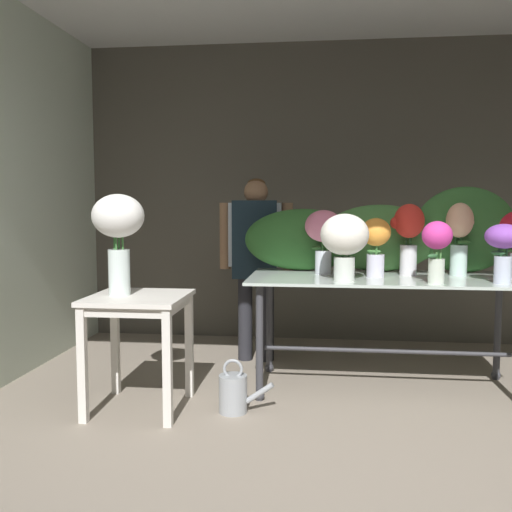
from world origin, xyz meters
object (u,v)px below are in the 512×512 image
(vase_peach_carnations, at_px, (460,234))
(vase_violet_freesia, at_px, (504,245))
(vase_sunset_roses, at_px, (376,242))
(side_table_white, at_px, (138,312))
(vase_white_roses_tall, at_px, (118,228))
(vase_ivory_anemones, at_px, (344,239))
(watering_can, at_px, (234,393))
(vase_rosy_tulips, at_px, (324,232))
(vase_magenta_dahlias, at_px, (437,245))
(vase_scarlet_lilies, at_px, (408,232))
(display_table_glass, at_px, (386,294))
(florist, at_px, (256,249))

(vase_peach_carnations, height_order, vase_violet_freesia, vase_peach_carnations)
(vase_sunset_roses, xyz_separation_m, vase_violet_freesia, (0.78, -0.23, 0.01))
(side_table_white, xyz_separation_m, vase_white_roses_tall, (-0.12, -0.00, 0.54))
(vase_ivory_anemones, distance_m, watering_can, 1.23)
(vase_sunset_roses, xyz_separation_m, vase_rosy_tulips, (-0.36, 0.13, 0.06))
(vase_magenta_dahlias, height_order, vase_scarlet_lilies, vase_scarlet_lilies)
(display_table_glass, height_order, vase_sunset_roses, vase_sunset_roses)
(vase_ivory_anemones, height_order, vase_violet_freesia, vase_ivory_anemones)
(florist, height_order, vase_scarlet_lilies, florist)
(vase_ivory_anemones, relative_size, vase_rosy_tulips, 0.96)
(florist, xyz_separation_m, vase_peach_carnations, (1.52, -0.51, 0.17))
(vase_ivory_anemones, xyz_separation_m, vase_magenta_dahlias, (0.58, -0.06, -0.03))
(vase_white_roses_tall, bearing_deg, vase_rosy_tulips, 28.35)
(florist, relative_size, vase_rosy_tulips, 3.28)
(vase_scarlet_lilies, relative_size, vase_sunset_roses, 1.24)
(vase_rosy_tulips, relative_size, vase_violet_freesia, 1.21)
(display_table_glass, xyz_separation_m, vase_ivory_anemones, (-0.30, -0.25, 0.40))
(vase_sunset_roses, bearing_deg, vase_white_roses_tall, -161.04)
(display_table_glass, height_order, vase_rosy_tulips, vase_rosy_tulips)
(vase_violet_freesia, xyz_separation_m, vase_white_roses_tall, (-2.43, -0.33, 0.11))
(vase_violet_freesia, distance_m, vase_white_roses_tall, 2.46)
(vase_scarlet_lilies, height_order, vase_peach_carnations, vase_peach_carnations)
(display_table_glass, xyz_separation_m, vase_scarlet_lilies, (0.16, 0.11, 0.43))
(florist, relative_size, vase_magenta_dahlias, 3.80)
(vase_sunset_roses, distance_m, vase_violet_freesia, 0.82)
(side_table_white, bearing_deg, watering_can, 0.52)
(vase_violet_freesia, bearing_deg, vase_rosy_tulips, 162.42)
(display_table_glass, height_order, vase_peach_carnations, vase_peach_carnations)
(vase_peach_carnations, relative_size, vase_sunset_roses, 1.26)
(side_table_white, distance_m, vase_sunset_roses, 1.68)
(vase_scarlet_lilies, bearing_deg, vase_magenta_dahlias, -74.11)
(florist, distance_m, vase_rosy_tulips, 0.80)
(side_table_white, xyz_separation_m, vase_rosy_tulips, (1.16, 0.69, 0.48))
(display_table_glass, relative_size, vase_violet_freesia, 5.00)
(vase_rosy_tulips, height_order, watering_can, vase_rosy_tulips)
(side_table_white, distance_m, watering_can, 0.79)
(side_table_white, distance_m, vase_peach_carnations, 2.29)
(vase_sunset_roses, bearing_deg, side_table_white, -159.65)
(vase_scarlet_lilies, bearing_deg, florist, 155.01)
(display_table_glass, bearing_deg, vase_rosy_tulips, 166.73)
(vase_violet_freesia, bearing_deg, side_table_white, -171.84)
(vase_violet_freesia, height_order, watering_can, vase_violet_freesia)
(watering_can, bearing_deg, vase_sunset_roses, 31.54)
(watering_can, bearing_deg, vase_scarlet_lilies, 31.16)
(vase_violet_freesia, bearing_deg, vase_white_roses_tall, -172.24)
(vase_ivory_anemones, height_order, vase_scarlet_lilies, vase_scarlet_lilies)
(display_table_glass, bearing_deg, vase_violet_freesia, -20.18)
(watering_can, bearing_deg, vase_magenta_dahlias, 12.03)
(side_table_white, height_order, vase_violet_freesia, vase_violet_freesia)
(vase_scarlet_lilies, bearing_deg, vase_white_roses_tall, -159.58)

